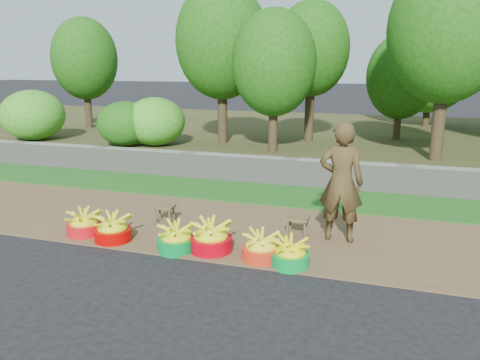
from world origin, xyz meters
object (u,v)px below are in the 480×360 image
(basin_c, at_px, (176,239))
(vendor_woman, at_px, (341,182))
(basin_e, at_px, (261,248))
(stool_right, at_px, (297,221))
(basin_a, at_px, (84,224))
(basin_b, at_px, (113,230))
(basin_f, at_px, (290,254))
(stool_left, at_px, (164,209))
(basin_d, at_px, (211,238))

(basin_c, height_order, vendor_woman, vendor_woman)
(basin_e, distance_m, stool_right, 0.99)
(basin_a, bearing_deg, basin_e, -1.93)
(basin_b, xyz_separation_m, basin_f, (2.51, -0.06, -0.02))
(stool_left, distance_m, stool_right, 2.06)
(basin_d, height_order, basin_f, basin_d)
(basin_d, relative_size, stool_right, 1.75)
(basin_a, distance_m, stool_left, 1.19)
(basin_f, distance_m, stool_left, 2.38)
(basin_a, bearing_deg, basin_d, -0.50)
(basin_d, height_order, basin_e, basin_d)
(vendor_woman, bearing_deg, stool_left, 1.54)
(basin_e, relative_size, vendor_woman, 0.30)
(stool_right, bearing_deg, basin_c, -144.70)
(basin_c, relative_size, stool_left, 1.60)
(basin_a, relative_size, vendor_woman, 0.30)
(basin_e, bearing_deg, basin_a, 178.07)
(basin_c, distance_m, vendor_woman, 2.34)
(basin_e, relative_size, basin_f, 1.05)
(basin_d, distance_m, stool_left, 1.38)
(stool_left, bearing_deg, basin_c, -55.83)
(basin_c, bearing_deg, basin_b, 177.13)
(basin_a, height_order, stool_right, basin_a)
(basin_b, bearing_deg, basin_a, 170.59)
(basin_e, xyz_separation_m, basin_f, (0.38, -0.06, -0.01))
(basin_a, xyz_separation_m, basin_d, (1.96, -0.02, 0.02))
(basin_d, height_order, stool_left, basin_d)
(basin_b, distance_m, vendor_woman, 3.20)
(basin_d, xyz_separation_m, stool_left, (-1.10, 0.84, 0.05))
(basin_c, bearing_deg, vendor_woman, 27.40)
(basin_b, height_order, basin_e, basin_b)
(basin_c, xyz_separation_m, basin_e, (1.14, 0.05, -0.00))
(basin_d, relative_size, stool_left, 1.78)
(stool_left, bearing_deg, stool_right, 1.12)
(basin_e, height_order, basin_f, basin_e)
(basin_d, relative_size, basin_f, 1.20)
(basin_d, distance_m, basin_f, 1.09)
(basin_a, height_order, basin_b, basin_b)
(basin_d, xyz_separation_m, basin_f, (1.08, -0.13, -0.03))
(basin_c, height_order, stool_left, basin_c)
(basin_a, distance_m, basin_b, 0.54)
(basin_a, distance_m, basin_c, 1.52)
(basin_d, relative_size, vendor_woman, 0.34)
(basin_b, xyz_separation_m, stool_right, (2.39, 0.95, 0.07))
(basin_c, xyz_separation_m, stool_right, (1.41, 1.00, 0.07))
(stool_right, xyz_separation_m, vendor_woman, (0.57, 0.03, 0.60))
(basin_e, relative_size, stool_left, 1.56)
(stool_left, bearing_deg, basin_b, -110.02)
(basin_d, bearing_deg, basin_a, 179.50)
(basin_f, relative_size, stool_left, 1.49)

